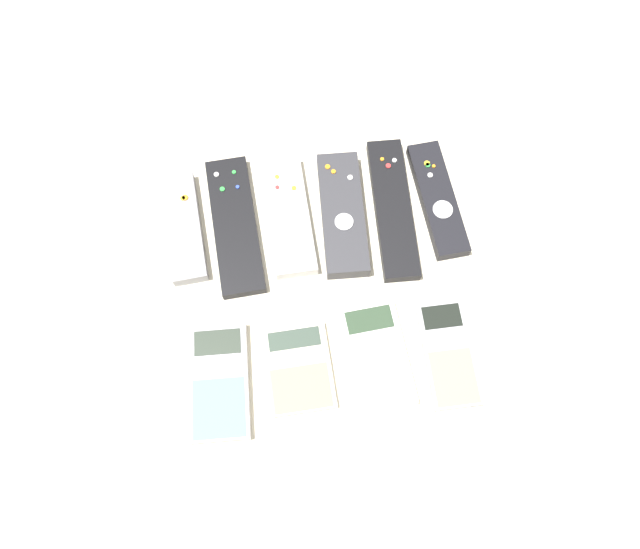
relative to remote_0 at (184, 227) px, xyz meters
name	(u,v)px	position (x,y,z in m)	size (l,w,h in m)	color
ground_plane	(323,301)	(0.18, -0.13, -0.01)	(3.00, 3.00, 0.00)	beige
remote_0	(184,227)	(0.00, 0.00, 0.00)	(0.06, 0.17, 0.02)	gray
remote_1	(235,226)	(0.07, -0.01, 0.00)	(0.07, 0.21, 0.02)	black
remote_2	(288,216)	(0.15, 0.00, 0.00)	(0.06, 0.18, 0.02)	silver
remote_3	(343,214)	(0.23, -0.01, 0.00)	(0.07, 0.19, 0.03)	#333338
remote_4	(393,209)	(0.30, -0.01, 0.00)	(0.06, 0.22, 0.02)	black
remote_5	(437,199)	(0.36, 0.00, 0.00)	(0.06, 0.18, 0.02)	black
calculator_0	(219,382)	(0.03, -0.23, 0.00)	(0.08, 0.15, 0.02)	#B2B2B7
calculator_1	(298,369)	(0.14, -0.22, 0.00)	(0.09, 0.12, 0.01)	beige
calculator_2	(377,356)	(0.24, -0.22, 0.00)	(0.09, 0.15, 0.02)	silver
calculator_3	(448,353)	(0.34, -0.23, 0.00)	(0.06, 0.14, 0.02)	#B2B2B7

